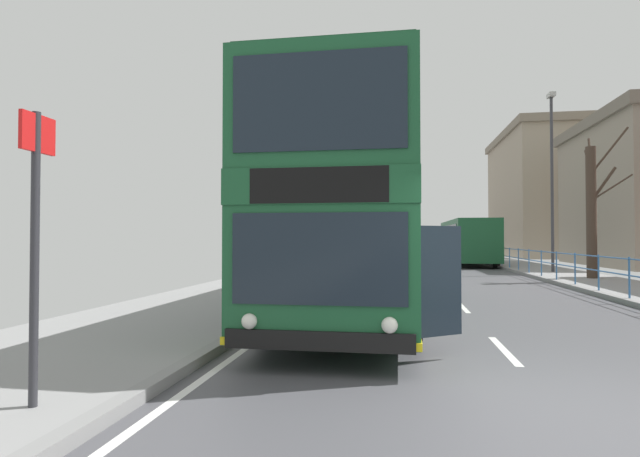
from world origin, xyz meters
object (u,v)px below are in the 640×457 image
Objects in this scene: bus_stop_sign_near at (35,225)px; background_building_02 at (571,194)px; double_decker_bus_main at (357,215)px; background_bus_far_lane at (468,241)px; street_lamp_far_side at (552,169)px; bare_tree_far_00 at (592,208)px.

bus_stop_sign_near is 51.78m from background_building_02.
double_decker_bus_main is 0.68× the size of background_building_02.
double_decker_bus_main is at bearing 71.98° from bus_stop_sign_near.
background_bus_far_lane is (5.52, 21.95, -0.66)m from double_decker_bus_main.
street_lamp_far_side is 4.28m from bare_tree_far_00.
background_building_02 reaches higher than double_decker_bus_main.
street_lamp_far_side is at bearing 58.19° from double_decker_bus_main.
street_lamp_far_side is 1.41× the size of bare_tree_far_00.
street_lamp_far_side is 0.52× the size of background_building_02.
bus_stop_sign_near is at bearing -117.23° from street_lamp_far_side.
background_bus_far_lane is 30.43m from bus_stop_sign_near.
background_bus_far_lane is at bearing 104.43° from bare_tree_far_00.
double_decker_bus_main is at bearing -114.08° from background_building_02.
background_building_02 reaches higher than bus_stop_sign_near.
street_lamp_far_side reaches higher than bus_stop_sign_near.
street_lamp_far_side is (2.75, -8.63, 3.45)m from background_bus_far_lane.
background_building_02 is (9.20, 30.38, 3.25)m from bare_tree_far_00.
bus_stop_sign_near is 23.56m from street_lamp_far_side.
bare_tree_far_00 is 31.90m from background_building_02.
bare_tree_far_00 is at bearing 56.94° from bus_stop_sign_near.
bus_stop_sign_near is (-7.93, -29.38, 0.23)m from background_bus_far_lane.
bare_tree_far_00 reaches higher than background_bus_far_lane.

